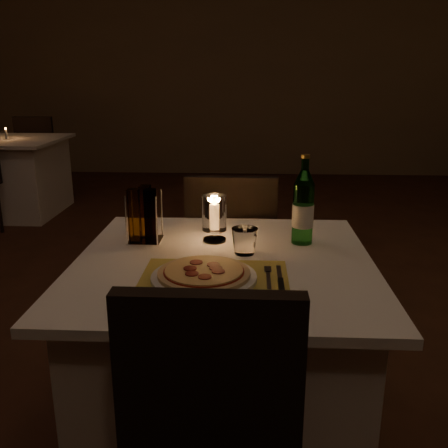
{
  "coord_description": "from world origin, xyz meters",
  "views": [
    {
      "loc": [
        -0.19,
        -1.89,
        1.34
      ],
      "look_at": [
        -0.28,
        -0.3,
        0.86
      ],
      "focal_mm": 40.0,
      "sensor_mm": 36.0,
      "label": 1
    }
  ],
  "objects_px": {
    "main_table": "(224,355)",
    "water_bottle": "(303,208)",
    "chair_far": "(232,244)",
    "pizza": "(204,272)",
    "hurricane_candle": "(214,215)",
    "neighbor_table_left": "(12,176)",
    "plate": "(204,277)",
    "tumbler": "(245,241)"
  },
  "relations": [
    {
      "from": "main_table",
      "to": "water_bottle",
      "type": "relative_size",
      "value": 3.05
    },
    {
      "from": "chair_far",
      "to": "pizza",
      "type": "relative_size",
      "value": 3.21
    },
    {
      "from": "main_table",
      "to": "pizza",
      "type": "distance_m",
      "value": 0.44
    },
    {
      "from": "chair_far",
      "to": "hurricane_candle",
      "type": "height_order",
      "value": "hurricane_candle"
    },
    {
      "from": "water_bottle",
      "to": "neighbor_table_left",
      "type": "relative_size",
      "value": 0.33
    },
    {
      "from": "hurricane_candle",
      "to": "neighbor_table_left",
      "type": "relative_size",
      "value": 0.17
    },
    {
      "from": "chair_far",
      "to": "neighbor_table_left",
      "type": "relative_size",
      "value": 0.9
    },
    {
      "from": "chair_far",
      "to": "neighbor_table_left",
      "type": "bearing_deg",
      "value": 133.0
    },
    {
      "from": "main_table",
      "to": "chair_far",
      "type": "bearing_deg",
      "value": 90.0
    },
    {
      "from": "plate",
      "to": "hurricane_candle",
      "type": "height_order",
      "value": "hurricane_candle"
    },
    {
      "from": "chair_far",
      "to": "tumbler",
      "type": "relative_size",
      "value": 9.84
    },
    {
      "from": "main_table",
      "to": "neighbor_table_left",
      "type": "bearing_deg",
      "value": 125.76
    },
    {
      "from": "main_table",
      "to": "tumbler",
      "type": "bearing_deg",
      "value": 43.66
    },
    {
      "from": "main_table",
      "to": "hurricane_candle",
      "type": "bearing_deg",
      "value": 102.97
    },
    {
      "from": "main_table",
      "to": "tumbler",
      "type": "xyz_separation_m",
      "value": [
        0.07,
        0.07,
        0.41
      ]
    },
    {
      "from": "hurricane_candle",
      "to": "water_bottle",
      "type": "bearing_deg",
      "value": -0.52
    },
    {
      "from": "pizza",
      "to": "tumbler",
      "type": "xyz_separation_m",
      "value": [
        0.12,
        0.25,
        0.02
      ]
    },
    {
      "from": "neighbor_table_left",
      "to": "hurricane_candle",
      "type": "bearing_deg",
      "value": -53.03
    },
    {
      "from": "plate",
      "to": "tumbler",
      "type": "height_order",
      "value": "tumbler"
    },
    {
      "from": "plate",
      "to": "neighbor_table_left",
      "type": "xyz_separation_m",
      "value": [
        -2.21,
        3.31,
        -0.38
      ]
    },
    {
      "from": "pizza",
      "to": "main_table",
      "type": "bearing_deg",
      "value": 74.49
    },
    {
      "from": "chair_far",
      "to": "plate",
      "type": "height_order",
      "value": "chair_far"
    },
    {
      "from": "tumbler",
      "to": "main_table",
      "type": "bearing_deg",
      "value": -136.34
    },
    {
      "from": "main_table",
      "to": "plate",
      "type": "height_order",
      "value": "plate"
    },
    {
      "from": "plate",
      "to": "hurricane_candle",
      "type": "relative_size",
      "value": 1.83
    },
    {
      "from": "main_table",
      "to": "hurricane_candle",
      "type": "distance_m",
      "value": 0.51
    },
    {
      "from": "hurricane_candle",
      "to": "neighbor_table_left",
      "type": "height_order",
      "value": "hurricane_candle"
    },
    {
      "from": "main_table",
      "to": "water_bottle",
      "type": "distance_m",
      "value": 0.6
    },
    {
      "from": "water_bottle",
      "to": "pizza",
      "type": "bearing_deg",
      "value": -131.4
    },
    {
      "from": "water_bottle",
      "to": "hurricane_candle",
      "type": "relative_size",
      "value": 1.88
    },
    {
      "from": "plate",
      "to": "water_bottle",
      "type": "relative_size",
      "value": 0.98
    },
    {
      "from": "main_table",
      "to": "plate",
      "type": "relative_size",
      "value": 3.12
    },
    {
      "from": "pizza",
      "to": "neighbor_table_left",
      "type": "relative_size",
      "value": 0.28
    },
    {
      "from": "main_table",
      "to": "tumbler",
      "type": "relative_size",
      "value": 10.94
    },
    {
      "from": "chair_far",
      "to": "tumbler",
      "type": "height_order",
      "value": "chair_far"
    },
    {
      "from": "main_table",
      "to": "chair_far",
      "type": "height_order",
      "value": "chair_far"
    },
    {
      "from": "pizza",
      "to": "plate",
      "type": "bearing_deg",
      "value": 120.35
    },
    {
      "from": "chair_far",
      "to": "neighbor_table_left",
      "type": "xyz_separation_m",
      "value": [
        -2.26,
        2.42,
        -0.18
      ]
    },
    {
      "from": "plate",
      "to": "pizza",
      "type": "distance_m",
      "value": 0.02
    },
    {
      "from": "plate",
      "to": "neighbor_table_left",
      "type": "relative_size",
      "value": 0.32
    },
    {
      "from": "chair_far",
      "to": "pizza",
      "type": "bearing_deg",
      "value": -93.2
    },
    {
      "from": "water_bottle",
      "to": "neighbor_table_left",
      "type": "xyz_separation_m",
      "value": [
        -2.54,
        2.94,
        -0.5
      ]
    }
  ]
}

